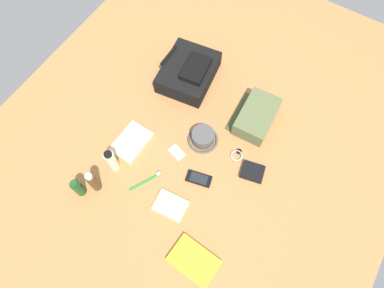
{
  "coord_description": "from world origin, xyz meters",
  "views": [
    {
      "loc": [
        -0.58,
        -0.36,
        1.56
      ],
      "look_at": [
        0.0,
        0.0,
        0.04
      ],
      "focal_mm": 31.26,
      "sensor_mm": 36.0,
      "label": 1
    }
  ],
  "objects_px": {
    "lotion_bottle": "(112,161)",
    "notepad": "(170,205)",
    "toothbrush": "(147,180)",
    "folded_towel": "(132,143)",
    "toiletry_pouch": "(256,116)",
    "paperback_novel": "(194,261)",
    "shampoo_bottle": "(78,188)",
    "media_player": "(177,152)",
    "cell_phone": "(199,179)",
    "wristwatch": "(237,155)",
    "backpack": "(189,72)",
    "cologne_bottle": "(93,182)",
    "bucket_hat": "(203,137)",
    "wallet": "(252,172)"
  },
  "relations": [
    {
      "from": "folded_towel",
      "to": "notepad",
      "type": "bearing_deg",
      "value": -115.71
    },
    {
      "from": "toothbrush",
      "to": "cologne_bottle",
      "type": "bearing_deg",
      "value": 128.86
    },
    {
      "from": "toiletry_pouch",
      "to": "paperback_novel",
      "type": "distance_m",
      "value": 0.78
    },
    {
      "from": "shampoo_bottle",
      "to": "lotion_bottle",
      "type": "bearing_deg",
      "value": -17.36
    },
    {
      "from": "backpack",
      "to": "media_player",
      "type": "relative_size",
      "value": 3.78
    },
    {
      "from": "media_player",
      "to": "folded_towel",
      "type": "bearing_deg",
      "value": 109.63
    },
    {
      "from": "bucket_hat",
      "to": "paperback_novel",
      "type": "distance_m",
      "value": 0.59
    },
    {
      "from": "toothbrush",
      "to": "wallet",
      "type": "height_order",
      "value": "wallet"
    },
    {
      "from": "shampoo_bottle",
      "to": "lotion_bottle",
      "type": "xyz_separation_m",
      "value": [
        0.19,
        -0.06,
        0.02
      ]
    },
    {
      "from": "toiletry_pouch",
      "to": "cologne_bottle",
      "type": "distance_m",
      "value": 0.87
    },
    {
      "from": "bucket_hat",
      "to": "shampoo_bottle",
      "type": "height_order",
      "value": "shampoo_bottle"
    },
    {
      "from": "paperback_novel",
      "to": "backpack",
      "type": "bearing_deg",
      "value": 33.35
    },
    {
      "from": "cell_phone",
      "to": "wristwatch",
      "type": "xyz_separation_m",
      "value": [
        0.21,
        -0.1,
        -0.0
      ]
    },
    {
      "from": "cologne_bottle",
      "to": "lotion_bottle",
      "type": "bearing_deg",
      "value": -4.28
    },
    {
      "from": "paperback_novel",
      "to": "wristwatch",
      "type": "distance_m",
      "value": 0.55
    },
    {
      "from": "wallet",
      "to": "folded_towel",
      "type": "distance_m",
      "value": 0.62
    },
    {
      "from": "paperback_novel",
      "to": "folded_towel",
      "type": "xyz_separation_m",
      "value": [
        0.32,
        0.57,
        0.01
      ]
    },
    {
      "from": "lotion_bottle",
      "to": "notepad",
      "type": "height_order",
      "value": "lotion_bottle"
    },
    {
      "from": "wristwatch",
      "to": "wallet",
      "type": "xyz_separation_m",
      "value": [
        -0.04,
        -0.11,
        0.01
      ]
    },
    {
      "from": "toiletry_pouch",
      "to": "toothbrush",
      "type": "bearing_deg",
      "value": 153.13
    },
    {
      "from": "shampoo_bottle",
      "to": "notepad",
      "type": "distance_m",
      "value": 0.44
    },
    {
      "from": "media_player",
      "to": "wallet",
      "type": "xyz_separation_m",
      "value": [
        0.11,
        -0.37,
        0.01
      ]
    },
    {
      "from": "wallet",
      "to": "notepad",
      "type": "relative_size",
      "value": 0.73
    },
    {
      "from": "backpack",
      "to": "cologne_bottle",
      "type": "xyz_separation_m",
      "value": [
        -0.77,
        0.04,
        0.02
      ]
    },
    {
      "from": "toiletry_pouch",
      "to": "folded_towel",
      "type": "distance_m",
      "value": 0.65
    },
    {
      "from": "toothbrush",
      "to": "folded_towel",
      "type": "height_order",
      "value": "folded_towel"
    },
    {
      "from": "media_player",
      "to": "lotion_bottle",
      "type": "bearing_deg",
      "value": 135.42
    },
    {
      "from": "shampoo_bottle",
      "to": "media_player",
      "type": "distance_m",
      "value": 0.5
    },
    {
      "from": "toiletry_pouch",
      "to": "wristwatch",
      "type": "height_order",
      "value": "toiletry_pouch"
    },
    {
      "from": "toiletry_pouch",
      "to": "folded_towel",
      "type": "bearing_deg",
      "value": 133.96
    },
    {
      "from": "bucket_hat",
      "to": "folded_towel",
      "type": "distance_m",
      "value": 0.36
    },
    {
      "from": "notepad",
      "to": "cell_phone",
      "type": "bearing_deg",
      "value": -19.12
    },
    {
      "from": "cologne_bottle",
      "to": "paperback_novel",
      "type": "xyz_separation_m",
      "value": [
        -0.04,
        -0.58,
        -0.07
      ]
    },
    {
      "from": "lotion_bottle",
      "to": "folded_towel",
      "type": "relative_size",
      "value": 0.83
    },
    {
      "from": "bucket_hat",
      "to": "cell_phone",
      "type": "xyz_separation_m",
      "value": [
        -0.19,
        -0.09,
        -0.02
      ]
    },
    {
      "from": "shampoo_bottle",
      "to": "toothbrush",
      "type": "xyz_separation_m",
      "value": [
        0.21,
        -0.24,
        -0.06
      ]
    },
    {
      "from": "wallet",
      "to": "notepad",
      "type": "distance_m",
      "value": 0.43
    },
    {
      "from": "toiletry_pouch",
      "to": "media_player",
      "type": "xyz_separation_m",
      "value": [
        -0.37,
        0.25,
        -0.04
      ]
    },
    {
      "from": "media_player",
      "to": "notepad",
      "type": "relative_size",
      "value": 0.63
    },
    {
      "from": "wristwatch",
      "to": "notepad",
      "type": "relative_size",
      "value": 0.47
    },
    {
      "from": "cologne_bottle",
      "to": "wristwatch",
      "type": "bearing_deg",
      "value": -44.72
    },
    {
      "from": "backpack",
      "to": "media_player",
      "type": "bearing_deg",
      "value": -155.55
    },
    {
      "from": "shampoo_bottle",
      "to": "notepad",
      "type": "height_order",
      "value": "shampoo_bottle"
    },
    {
      "from": "bucket_hat",
      "to": "paperback_novel",
      "type": "relative_size",
      "value": 0.72
    },
    {
      "from": "wristwatch",
      "to": "cologne_bottle",
      "type": "bearing_deg",
      "value": 135.28
    },
    {
      "from": "cell_phone",
      "to": "media_player",
      "type": "bearing_deg",
      "value": 70.26
    },
    {
      "from": "paperback_novel",
      "to": "wallet",
      "type": "bearing_deg",
      "value": -3.12
    },
    {
      "from": "backpack",
      "to": "wallet",
      "type": "bearing_deg",
      "value": -118.93
    },
    {
      "from": "cell_phone",
      "to": "media_player",
      "type": "relative_size",
      "value": 1.41
    },
    {
      "from": "backpack",
      "to": "notepad",
      "type": "relative_size",
      "value": 2.39
    }
  ]
}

